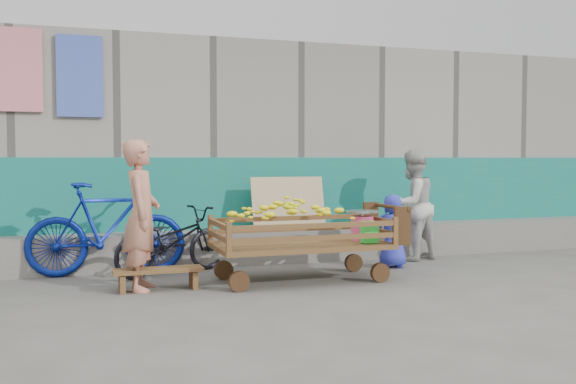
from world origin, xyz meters
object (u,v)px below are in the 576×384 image
object	(u,v)px
bench	(158,274)
banana_cart	(298,227)
bicycle_blue	(107,229)
bicycle_dark	(172,241)
child	(393,231)
vendor_man	(141,215)
woman	(412,205)

from	to	relation	value
bench	banana_cart	bearing A→B (deg)	0.15
banana_cart	bicycle_blue	world-z (taller)	bicycle_blue
banana_cart	bicycle_blue	bearing A→B (deg)	152.21
bench	bicycle_blue	xyz separation A→B (m)	(-0.47, 1.07, 0.38)
bicycle_dark	bicycle_blue	world-z (taller)	bicycle_blue
child	banana_cart	bearing A→B (deg)	31.19
vendor_man	bicycle_blue	bearing A→B (deg)	29.65
banana_cart	bicycle_blue	xyz separation A→B (m)	(-2.03, 1.07, -0.06)
bicycle_blue	vendor_man	bearing A→B (deg)	-161.00
vendor_man	bicycle_dark	bearing A→B (deg)	-15.64
bench	child	world-z (taller)	child
banana_cart	bicycle_blue	size ratio (longest dim) A/B	1.16
bench	bicycle_dark	xyz separation A→B (m)	(0.27, 0.87, 0.23)
bench	vendor_man	bearing A→B (deg)	156.70
bench	woman	bearing A→B (deg)	14.79
banana_cart	bench	size ratio (longest dim) A/B	2.30
vendor_man	child	distance (m)	3.21
bench	bicycle_dark	distance (m)	0.95
vendor_man	bicycle_blue	size ratio (longest dim) A/B	0.86
bench	woman	world-z (taller)	woman
child	bicycle_blue	bearing A→B (deg)	3.24
bench	child	bearing A→B (deg)	9.05
banana_cart	vendor_man	bearing A→B (deg)	177.84
vendor_man	woman	bearing A→B (deg)	-64.12
banana_cart	bench	bearing A→B (deg)	-179.85
banana_cart	bench	xyz separation A→B (m)	(-1.56, -0.00, -0.45)
vendor_man	woman	distance (m)	3.81
vendor_man	bicycle_blue	world-z (taller)	vendor_man
banana_cart	vendor_man	size ratio (longest dim) A/B	1.35
vendor_man	child	xyz separation A→B (m)	(3.17, 0.41, -0.32)
bench	woman	distance (m)	3.72
bench	bicycle_blue	bearing A→B (deg)	113.48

